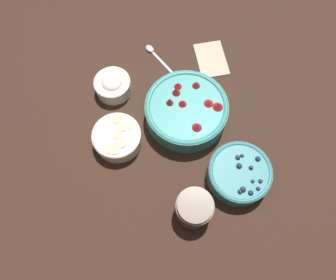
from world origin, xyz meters
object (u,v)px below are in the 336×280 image
bowl_strawberries (187,110)px  jar_chocolate (194,209)px  bowl_cream (113,85)px  bowl_bananas (117,137)px  bowl_blueberries (239,174)px

bowl_strawberries → jar_chocolate: bowl_strawberries is taller
bowl_strawberries → jar_chocolate: size_ratio=2.45×
bowl_strawberries → bowl_cream: size_ratio=2.17×
bowl_bananas → bowl_cream: bearing=151.2°
bowl_blueberries → bowl_cream: bearing=-164.5°
bowl_strawberries → bowl_cream: bowl_strawberries is taller
bowl_cream → jar_chocolate: jar_chocolate is taller
bowl_bananas → jar_chocolate: 0.29m
bowl_strawberries → jar_chocolate: bearing=-33.9°
bowl_blueberries → bowl_cream: size_ratio=1.55×
jar_chocolate → bowl_strawberries: bearing=146.1°
bowl_blueberries → jar_chocolate: size_ratio=1.74×
bowl_blueberries → jar_chocolate: (0.00, -0.15, 0.00)m
bowl_bananas → bowl_cream: bowl_cream is taller
bowl_strawberries → bowl_bananas: size_ratio=1.73×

